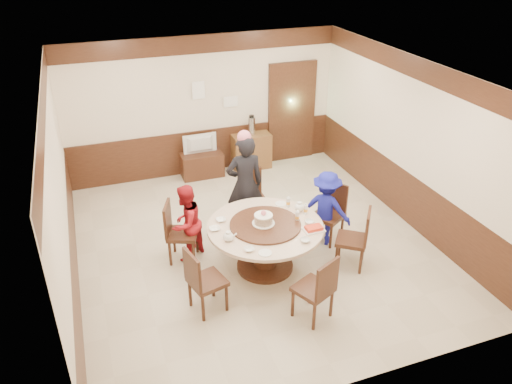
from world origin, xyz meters
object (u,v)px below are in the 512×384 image
object	(u,v)px
shrimp_platter	(314,229)
tv_stand	(202,165)
person_red	(186,223)
person_standing	(245,184)
person_blue	(326,208)
banquet_table	(265,238)
thermos	(252,126)
side_cabinet	(251,151)
television	(201,144)
birthday_cake	(263,219)

from	to	relation	value
shrimp_platter	tv_stand	world-z (taller)	shrimp_platter
person_red	tv_stand	size ratio (longest dim) A/B	1.46
person_standing	person_blue	size ratio (longest dim) A/B	1.36
person_blue	banquet_table	bearing A→B (deg)	61.36
thermos	side_cabinet	bearing A→B (deg)	180.00
thermos	television	bearing A→B (deg)	-178.44
person_blue	tv_stand	world-z (taller)	person_blue
person_standing	television	world-z (taller)	person_standing
person_standing	person_red	size ratio (longest dim) A/B	1.38
person_standing	shrimp_platter	xyz separation A→B (m)	(0.53, -1.50, -0.07)
shrimp_platter	thermos	bearing A→B (deg)	84.17
tv_stand	side_cabinet	world-z (taller)	side_cabinet
person_standing	television	distance (m)	2.25
banquet_table	birthday_cake	xyz separation A→B (m)	(-0.02, 0.01, 0.32)
person_standing	thermos	bearing A→B (deg)	-108.21
tv_stand	shrimp_platter	bearing A→B (deg)	-79.19
side_cabinet	television	bearing A→B (deg)	-178.42
person_blue	thermos	distance (m)	3.10
banquet_table	television	world-z (taller)	television
banquet_table	side_cabinet	xyz separation A→B (m)	(0.98, 3.41, -0.16)
banquet_table	thermos	distance (m)	3.57
person_blue	shrimp_platter	xyz separation A→B (m)	(-0.56, -0.69, 0.15)
person_blue	television	distance (m)	3.30
person_red	thermos	size ratio (longest dim) A/B	3.26
person_blue	television	bearing A→B (deg)	-22.04
shrimp_platter	side_cabinet	world-z (taller)	shrimp_platter
banquet_table	tv_stand	distance (m)	3.39
person_red	shrimp_platter	xyz separation A→B (m)	(1.64, -1.03, 0.16)
person_red	birthday_cake	world-z (taller)	person_red
television	side_cabinet	bearing A→B (deg)	-179.19
banquet_table	person_red	distance (m)	1.23
banquet_table	person_blue	world-z (taller)	person_blue
banquet_table	thermos	size ratio (longest dim) A/B	4.48
banquet_table	shrimp_platter	distance (m)	0.74
side_cabinet	person_standing	bearing A→B (deg)	-111.81
person_blue	thermos	size ratio (longest dim) A/B	3.31
tv_stand	television	world-z (taller)	television
birthday_cake	television	xyz separation A→B (m)	(-0.08, 3.37, -0.16)
person_red	shrimp_platter	size ratio (longest dim) A/B	4.12
television	thermos	world-z (taller)	thermos
person_standing	tv_stand	distance (m)	2.32
tv_stand	birthday_cake	bearing A→B (deg)	-88.56
banquet_table	thermos	world-z (taller)	thermos
person_standing	person_red	world-z (taller)	person_standing
birthday_cake	television	distance (m)	3.37
person_red	side_cabinet	xyz separation A→B (m)	(2.01, 2.74, -0.24)
person_red	birthday_cake	bearing A→B (deg)	104.12
banquet_table	person_standing	xyz separation A→B (m)	(0.07, 1.14, 0.32)
person_blue	tv_stand	bearing A→B (deg)	-22.04
thermos	banquet_table	bearing A→B (deg)	-106.18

